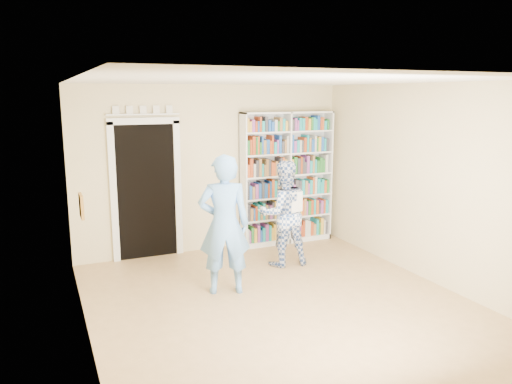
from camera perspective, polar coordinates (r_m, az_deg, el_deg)
floor at (r=6.33m, az=2.78°, el=-12.63°), size 5.00×5.00×0.00m
ceiling at (r=5.79m, az=3.03°, el=12.62°), size 5.00×5.00×0.00m
wall_back at (r=8.19m, az=-4.97°, el=2.67°), size 4.50×0.00×4.50m
wall_left at (r=5.32m, az=-19.33°, el=-2.51°), size 0.00×5.00×5.00m
wall_right at (r=7.20m, az=19.13°, el=0.92°), size 0.00×5.00×5.00m
bookshelf at (r=8.58m, az=3.53°, el=1.66°), size 1.64×0.31×2.26m
doorway at (r=7.92m, az=-12.46°, el=0.90°), size 1.10×0.08×2.43m
wall_art at (r=5.51m, az=-19.33°, el=-1.53°), size 0.03×0.25×0.25m
man_blue at (r=6.40m, az=-3.65°, el=-3.75°), size 0.76×0.60×1.82m
man_plaid at (r=7.47m, az=3.12°, el=-2.46°), size 0.84×0.69×1.59m
paper_sheet at (r=7.28m, az=4.71°, el=-1.16°), size 0.21×0.06×0.30m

